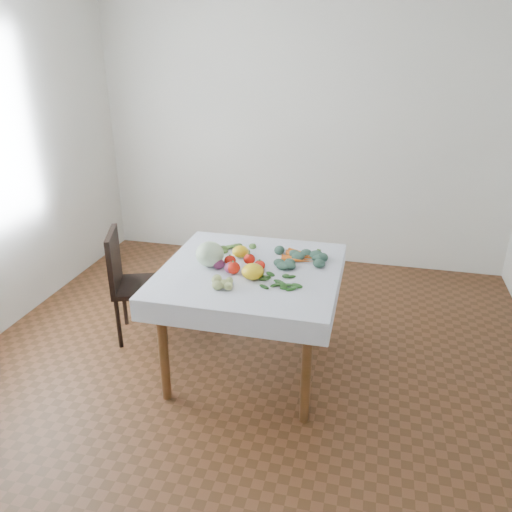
# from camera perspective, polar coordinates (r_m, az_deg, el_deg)

# --- Properties ---
(ground) EXTENTS (4.00, 4.00, 0.00)m
(ground) POSITION_cam_1_polar(r_m,az_deg,el_deg) (3.57, -0.57, -12.53)
(ground) COLOR brown
(back_wall) EXTENTS (4.00, 0.04, 2.70)m
(back_wall) POSITION_cam_1_polar(r_m,az_deg,el_deg) (4.91, 5.30, 14.57)
(back_wall) COLOR white
(back_wall) RESTS_ON ground
(table) EXTENTS (1.00, 1.00, 0.75)m
(table) POSITION_cam_1_polar(r_m,az_deg,el_deg) (3.23, -0.62, -3.10)
(table) COLOR brown
(table) RESTS_ON ground
(tablecloth) EXTENTS (1.12, 1.12, 0.01)m
(tablecloth) POSITION_cam_1_polar(r_m,az_deg,el_deg) (3.19, -0.63, -1.50)
(tablecloth) COLOR white
(tablecloth) RESTS_ON table
(chair) EXTENTS (0.49, 0.49, 0.85)m
(chair) POSITION_cam_1_polar(r_m,az_deg,el_deg) (3.80, -14.29, -2.42)
(chair) COLOR black
(chair) RESTS_ON ground
(cabbage) EXTENTS (0.20, 0.20, 0.16)m
(cabbage) POSITION_cam_1_polar(r_m,az_deg,el_deg) (3.21, -5.30, 0.22)
(cabbage) COLOR #B3C8A7
(cabbage) RESTS_ON tablecloth
(tomato_a) EXTENTS (0.09, 0.09, 0.07)m
(tomato_a) POSITION_cam_1_polar(r_m,az_deg,el_deg) (3.22, -2.98, -0.52)
(tomato_a) COLOR red
(tomato_a) RESTS_ON tablecloth
(tomato_b) EXTENTS (0.08, 0.08, 0.07)m
(tomato_b) POSITION_cam_1_polar(r_m,az_deg,el_deg) (3.24, -0.77, -0.35)
(tomato_b) COLOR red
(tomato_b) RESTS_ON tablecloth
(tomato_c) EXTENTS (0.11, 0.11, 0.08)m
(tomato_c) POSITION_cam_1_polar(r_m,az_deg,el_deg) (3.11, -2.63, -1.34)
(tomato_c) COLOR red
(tomato_c) RESTS_ON tablecloth
(tomato_d) EXTENTS (0.09, 0.09, 0.06)m
(tomato_d) POSITION_cam_1_polar(r_m,az_deg,el_deg) (3.15, 0.41, -1.08)
(tomato_d) COLOR red
(tomato_d) RESTS_ON tablecloth
(heirloom_back) EXTENTS (0.14, 0.14, 0.08)m
(heirloom_back) POSITION_cam_1_polar(r_m,az_deg,el_deg) (3.34, -1.79, 0.52)
(heirloom_back) COLOR yellow
(heirloom_back) RESTS_ON tablecloth
(heirloom_front) EXTENTS (0.18, 0.18, 0.10)m
(heirloom_front) POSITION_cam_1_polar(r_m,az_deg,el_deg) (3.03, -0.38, -1.78)
(heirloom_front) COLOR yellow
(heirloom_front) RESTS_ON tablecloth
(onion_a) EXTENTS (0.10, 0.10, 0.07)m
(onion_a) POSITION_cam_1_polar(r_m,az_deg,el_deg) (3.18, -4.28, -0.90)
(onion_a) COLOR #5E1B45
(onion_a) RESTS_ON tablecloth
(onion_b) EXTENTS (0.09, 0.09, 0.07)m
(onion_b) POSITION_cam_1_polar(r_m,az_deg,el_deg) (3.12, -2.91, -1.34)
(onion_b) COLOR #5E1B45
(onion_b) RESTS_ON tablecloth
(tomatillo_cluster) EXTENTS (0.18, 0.11, 0.05)m
(tomatillo_cluster) POSITION_cam_1_polar(r_m,az_deg,el_deg) (2.95, -3.71, -3.08)
(tomatillo_cluster) COLOR #AFC270
(tomatillo_cluster) RESTS_ON tablecloth
(carrot_bunch) EXTENTS (0.21, 0.20, 0.03)m
(carrot_bunch) POSITION_cam_1_polar(r_m,az_deg,el_deg) (3.33, 5.04, -0.07)
(carrot_bunch) COLOR orange
(carrot_bunch) RESTS_ON tablecloth
(kale_bunch) EXTENTS (0.33, 0.32, 0.05)m
(kale_bunch) POSITION_cam_1_polar(r_m,az_deg,el_deg) (3.27, 4.69, -0.44)
(kale_bunch) COLOR #385C4A
(kale_bunch) RESTS_ON tablecloth
(basil_bunch) EXTENTS (0.26, 0.22, 0.01)m
(basil_bunch) POSITION_cam_1_polar(r_m,az_deg,el_deg) (3.01, 2.55, -2.90)
(basil_bunch) COLOR #24591C
(basil_bunch) RESTS_ON tablecloth
(dill_bunch) EXTENTS (0.25, 0.18, 0.02)m
(dill_bunch) POSITION_cam_1_polar(r_m,az_deg,el_deg) (3.44, -2.02, 0.72)
(dill_bunch) COLOR #466E32
(dill_bunch) RESTS_ON tablecloth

